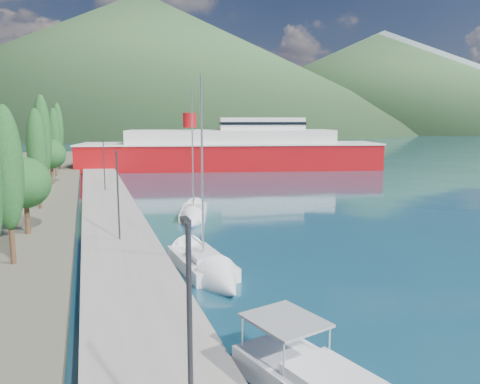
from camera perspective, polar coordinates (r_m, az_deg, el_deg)
name	(u,v)px	position (r m, az deg, el deg)	size (l,w,h in m)	color
ground	(125,151)	(139.82, -13.80, 4.92)	(1400.00, 1400.00, 0.00)	#133D51
quay	(110,210)	(45.95, -15.55, -2.18)	(5.00, 88.00, 0.80)	gray
hills_far	(197,69)	(658.70, -5.22, 14.76)	(1480.00, 900.00, 180.00)	slate
hills_near	(217,71)	(408.48, -2.79, 14.47)	(1010.00, 520.00, 115.00)	#30502C
tree_row	(42,150)	(51.94, -23.01, 4.79)	(3.75, 64.54, 11.03)	#47301E
lamp_posts	(118,191)	(32.90, -14.70, 0.09)	(0.15, 47.22, 6.06)	#2D2D33
sailboat_near	(213,274)	(26.65, -3.32, -9.98)	(3.25, 8.82, 12.42)	silver
sailboat_mid	(192,217)	(41.82, -5.82, -3.10)	(4.56, 8.92, 12.42)	silver
ferry	(232,151)	(85.12, -0.96, 5.00)	(54.72, 23.17, 10.63)	#A10A0F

